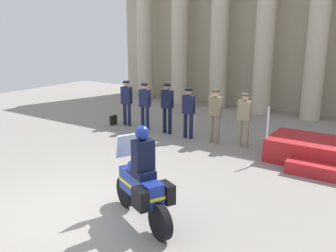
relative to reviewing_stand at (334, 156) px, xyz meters
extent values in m
plane|color=gray|center=(-3.91, -5.78, -0.31)|extent=(28.02, 28.02, 0.00)
cube|color=#B6AB91|center=(-3.96, 6.22, 3.61)|extent=(16.26, 0.30, 7.83)
cylinder|color=beige|center=(-10.21, 5.22, 3.00)|extent=(0.79, 0.79, 6.63)
cylinder|color=beige|center=(-8.13, 5.22, 3.00)|extent=(0.79, 0.79, 6.63)
cylinder|color=beige|center=(-6.04, 5.22, 3.00)|extent=(0.79, 0.79, 6.63)
cylinder|color=beige|center=(-3.96, 5.22, 3.00)|extent=(0.79, 0.79, 6.63)
cylinder|color=beige|center=(-1.87, 5.22, 3.00)|extent=(0.79, 0.79, 6.63)
cube|color=#B21E23|center=(0.00, 0.08, 0.01)|extent=(3.41, 1.55, 0.64)
cube|color=#B21E23|center=(0.00, -0.94, -0.15)|extent=(1.87, 0.50, 0.32)
cylinder|color=silver|center=(-1.62, -0.61, 0.78)|extent=(0.05, 0.05, 0.90)
cylinder|color=#191E42|center=(-7.44, 0.29, 0.11)|extent=(0.13, 0.13, 0.84)
cylinder|color=#191E42|center=(-7.22, 0.29, 0.11)|extent=(0.13, 0.13, 0.84)
cube|color=#191E42|center=(-7.33, 0.29, 0.85)|extent=(0.40, 0.25, 0.64)
sphere|color=tan|center=(-7.33, 0.29, 1.27)|extent=(0.21, 0.21, 0.21)
cylinder|color=black|center=(-7.33, 0.29, 1.35)|extent=(0.24, 0.24, 0.06)
cylinder|color=#191E42|center=(-6.50, 0.18, 0.11)|extent=(0.13, 0.13, 0.85)
cylinder|color=#191E42|center=(-6.28, 0.18, 0.11)|extent=(0.13, 0.13, 0.85)
cube|color=#191E42|center=(-6.39, 0.18, 0.85)|extent=(0.40, 0.25, 0.62)
sphere|color=tan|center=(-6.39, 0.18, 1.26)|extent=(0.21, 0.21, 0.21)
cylinder|color=black|center=(-6.39, 0.18, 1.34)|extent=(0.24, 0.24, 0.06)
cylinder|color=black|center=(-5.57, 0.22, 0.15)|extent=(0.13, 0.13, 0.92)
cylinder|color=black|center=(-5.35, 0.22, 0.15)|extent=(0.13, 0.13, 0.92)
cube|color=black|center=(-5.46, 0.22, 0.91)|extent=(0.40, 0.25, 0.61)
sphere|color=#997056|center=(-5.46, 0.22, 1.32)|extent=(0.21, 0.21, 0.21)
cylinder|color=black|center=(-5.46, 0.22, 1.40)|extent=(0.24, 0.24, 0.06)
cylinder|color=#141938|center=(-4.67, 0.13, 0.11)|extent=(0.13, 0.13, 0.84)
cylinder|color=#141938|center=(-4.45, 0.13, 0.11)|extent=(0.13, 0.13, 0.84)
cube|color=#141938|center=(-4.56, 0.13, 0.84)|extent=(0.40, 0.25, 0.61)
sphere|color=tan|center=(-4.56, 0.13, 1.25)|extent=(0.21, 0.21, 0.21)
cylinder|color=black|center=(-4.56, 0.13, 1.33)|extent=(0.24, 0.24, 0.06)
cylinder|color=#7A7056|center=(-3.70, 0.14, 0.14)|extent=(0.13, 0.13, 0.90)
cylinder|color=#7A7056|center=(-3.48, 0.14, 0.14)|extent=(0.13, 0.13, 0.90)
cube|color=#7A7056|center=(-3.59, 0.14, 0.89)|extent=(0.40, 0.25, 0.60)
sphere|color=beige|center=(-3.59, 0.14, 1.29)|extent=(0.21, 0.21, 0.21)
cylinder|color=#494334|center=(-3.59, 0.14, 1.37)|extent=(0.24, 0.24, 0.06)
cylinder|color=gray|center=(-2.78, 0.28, 0.12)|extent=(0.13, 0.13, 0.86)
cylinder|color=gray|center=(-2.56, 0.28, 0.12)|extent=(0.13, 0.13, 0.86)
cube|color=gray|center=(-2.67, 0.28, 0.85)|extent=(0.40, 0.25, 0.59)
sphere|color=tan|center=(-2.67, 0.28, 1.25)|extent=(0.21, 0.21, 0.21)
cylinder|color=brown|center=(-2.67, 0.28, 1.33)|extent=(0.24, 0.24, 0.06)
cylinder|color=black|center=(-3.10, -4.81, 0.01)|extent=(0.62, 0.36, 0.64)
cylinder|color=black|center=(-1.78, -5.42, 0.01)|extent=(0.64, 0.40, 0.64)
cube|color=navy|center=(-2.44, -5.12, 0.41)|extent=(1.26, 0.81, 0.44)
ellipsoid|color=navy|center=(-2.58, -5.05, 0.73)|extent=(0.61, 0.51, 0.26)
cube|color=yellow|center=(-2.44, -5.12, 0.39)|extent=(1.28, 0.83, 0.06)
cube|color=silver|center=(-2.98, -4.86, 1.03)|extent=(0.31, 0.43, 0.47)
cube|color=black|center=(-2.10, -5.56, 0.41)|extent=(0.40, 0.31, 0.36)
cube|color=black|center=(-1.88, -5.09, 0.41)|extent=(0.40, 0.31, 0.36)
cube|color=black|center=(-2.33, -5.17, 0.70)|extent=(0.51, 0.48, 0.14)
cube|color=black|center=(-2.33, -5.17, 1.05)|extent=(0.39, 0.44, 0.56)
sphere|color=navy|center=(-2.35, -5.16, 1.46)|extent=(0.26, 0.26, 0.26)
cube|color=black|center=(-7.84, 0.09, -0.13)|extent=(0.10, 0.32, 0.36)
camera|label=1|loc=(1.56, -10.13, 3.24)|focal=39.78mm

